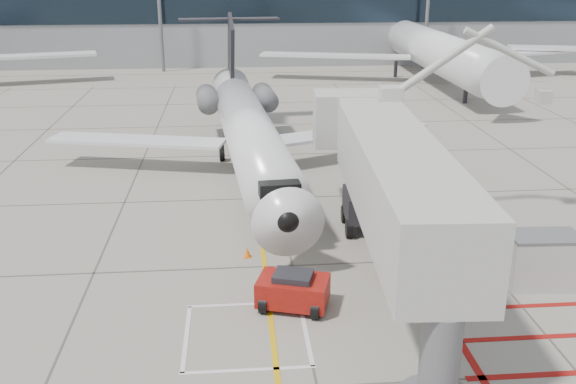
{
  "coord_description": "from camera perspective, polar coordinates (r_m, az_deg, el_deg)",
  "views": [
    {
      "loc": [
        -2.2,
        -19.63,
        11.82
      ],
      "look_at": [
        0.0,
        6.0,
        2.5
      ],
      "focal_mm": 40.0,
      "sensor_mm": 36.0,
      "label": 1
    }
  ],
  "objects": [
    {
      "name": "bg_aircraft_c",
      "position": [
        68.94,
        12.59,
        14.44
      ],
      "size": [
        34.73,
        38.59,
        11.58
      ],
      "primitive_type": null,
      "color": "silver",
      "rests_on": "ground_plane"
    },
    {
      "name": "jet_bridge",
      "position": [
        23.24,
        9.76,
        -0.43
      ],
      "size": [
        10.17,
        19.74,
        7.71
      ],
      "primitive_type": null,
      "rotation": [
        0.0,
        0.0,
        -0.05
      ],
      "color": "beige",
      "rests_on": "ground_plane"
    },
    {
      "name": "ground_power_unit",
      "position": [
        26.42,
        21.61,
        -5.65
      ],
      "size": [
        2.71,
        1.66,
        2.1
      ],
      "primitive_type": null,
      "rotation": [
        0.0,
        0.0,
        -0.05
      ],
      "color": "beige",
      "rests_on": "ground_plane"
    },
    {
      "name": "ground_plane",
      "position": [
        23.02,
        1.3,
        -10.99
      ],
      "size": [
        260.0,
        260.0,
        0.0
      ],
      "primitive_type": "plane",
      "color": "gray",
      "rests_on": "ground"
    },
    {
      "name": "baggage_cart",
      "position": [
        25.72,
        11.07,
        -6.25
      ],
      "size": [
        2.06,
        1.33,
        1.28
      ],
      "primitive_type": null,
      "rotation": [
        0.0,
        0.0,
        0.02
      ],
      "color": "#525256",
      "rests_on": "ground_plane"
    },
    {
      "name": "pushback_tug",
      "position": [
        23.21,
        0.45,
        -8.64
      ],
      "size": [
        2.83,
        2.21,
        1.45
      ],
      "primitive_type": null,
      "rotation": [
        0.0,
        0.0,
        -0.3
      ],
      "color": "maroon",
      "rests_on": "ground_plane"
    },
    {
      "name": "cone_side",
      "position": [
        27.2,
        -3.64,
        -5.38
      ],
      "size": [
        0.32,
        0.32,
        0.44
      ],
      "primitive_type": "cone",
      "color": "orange",
      "rests_on": "ground_plane"
    },
    {
      "name": "cone_nose",
      "position": [
        29.65,
        -2.34,
        -3.12
      ],
      "size": [
        0.33,
        0.33,
        0.46
      ],
      "primitive_type": "cone",
      "color": "orange",
      "rests_on": "ground_plane"
    },
    {
      "name": "regional_jet",
      "position": [
        34.31,
        -3.01,
        6.74
      ],
      "size": [
        26.67,
        32.49,
        8.04
      ],
      "primitive_type": null,
      "rotation": [
        0.0,
        0.0,
        0.08
      ],
      "color": "white",
      "rests_on": "ground_plane"
    }
  ]
}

